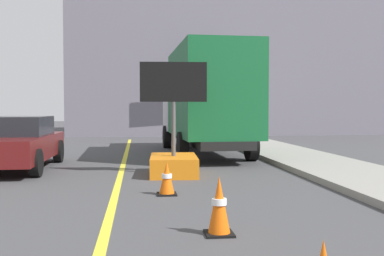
{
  "coord_description": "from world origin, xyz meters",
  "views": [
    {
      "loc": [
        0.43,
        0.4,
        1.59
      ],
      "look_at": [
        1.01,
        5.31,
        1.38
      ],
      "focal_mm": 42.74,
      "sensor_mm": 36.0,
      "label": 1
    }
  ],
  "objects": [
    {
      "name": "lane_center_stripe",
      "position": [
        0.0,
        6.0,
        0.0
      ],
      "size": [
        0.14,
        36.0,
        0.01
      ],
      "primitive_type": "cube",
      "color": "yellow",
      "rests_on": "ground"
    },
    {
      "name": "far_building_block",
      "position": [
        5.94,
        30.67,
        4.09
      ],
      "size": [
        19.13,
        8.95,
        8.17
      ],
      "primitive_type": "cube",
      "color": "slate",
      "rests_on": "ground"
    },
    {
      "name": "traffic_cone_mid_lane",
      "position": [
        1.43,
        6.0,
        0.36
      ],
      "size": [
        0.36,
        0.36,
        0.74
      ],
      "color": "black",
      "rests_on": "ground"
    },
    {
      "name": "highway_guide_sign",
      "position": [
        4.52,
        24.56,
        3.42
      ],
      "size": [
        2.79,
        0.24,
        5.0
      ],
      "color": "gray",
      "rests_on": "ground"
    },
    {
      "name": "traffic_cone_far_lane",
      "position": [
        0.94,
        8.73,
        0.3
      ],
      "size": [
        0.36,
        0.36,
        0.61
      ],
      "color": "black",
      "rests_on": "ground"
    },
    {
      "name": "arrow_board_trailer",
      "position": [
        1.27,
        11.31,
        0.48
      ],
      "size": [
        1.6,
        1.86,
        2.7
      ],
      "color": "orange",
      "rests_on": "ground"
    },
    {
      "name": "pickup_car",
      "position": [
        -2.8,
        12.79,
        0.7
      ],
      "size": [
        1.98,
        4.48,
        1.38
      ],
      "color": "#591414",
      "rests_on": "ground"
    },
    {
      "name": "box_truck",
      "position": [
        2.73,
        15.91,
        1.89
      ],
      "size": [
        2.58,
        7.74,
        3.54
      ],
      "color": "black",
      "rests_on": "ground"
    }
  ]
}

